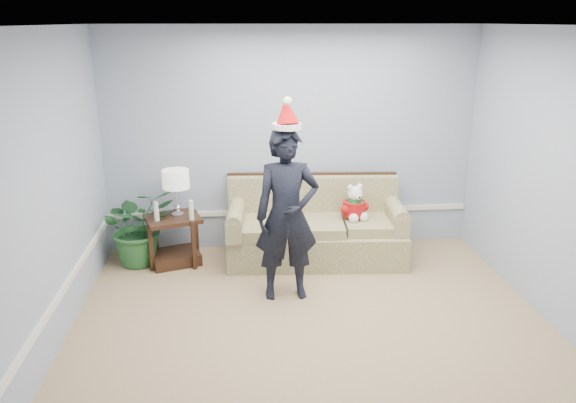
# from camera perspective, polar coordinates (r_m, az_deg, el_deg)

# --- Properties ---
(room_shell) EXTENTS (4.54, 5.04, 2.74)m
(room_shell) POSITION_cam_1_polar(r_m,az_deg,el_deg) (4.43, 3.49, -0.38)
(room_shell) COLOR tan
(room_shell) RESTS_ON ground
(wainscot_trim) EXTENTS (4.49, 4.99, 0.06)m
(wainscot_trim) POSITION_cam_1_polar(r_m,az_deg,el_deg) (5.82, -10.04, -5.50)
(wainscot_trim) COLOR white
(wainscot_trim) RESTS_ON room_shell
(sofa) EXTENTS (2.12, 1.02, 0.97)m
(sofa) POSITION_cam_1_polar(r_m,az_deg,el_deg) (6.72, 2.80, -2.96)
(sofa) COLOR #4F5729
(sofa) RESTS_ON room_shell
(side_table) EXTENTS (0.73, 0.67, 0.58)m
(side_table) POSITION_cam_1_polar(r_m,az_deg,el_deg) (6.73, -11.46, -4.35)
(side_table) COLOR #3C2415
(side_table) RESTS_ON room_shell
(table_lamp) EXTENTS (0.31, 0.31, 0.55)m
(table_lamp) POSITION_cam_1_polar(r_m,az_deg,el_deg) (6.50, -11.33, 2.05)
(table_lamp) COLOR silver
(table_lamp) RESTS_ON side_table
(candle_pair) EXTENTS (0.45, 0.06, 0.23)m
(candle_pair) POSITION_cam_1_polar(r_m,az_deg,el_deg) (6.45, -11.52, -0.98)
(candle_pair) COLOR silver
(candle_pair) RESTS_ON side_table
(houseplant) EXTENTS (1.07, 1.02, 0.92)m
(houseplant) POSITION_cam_1_polar(r_m,az_deg,el_deg) (6.75, -14.97, -2.41)
(houseplant) COLOR #255F2E
(houseplant) RESTS_ON room_shell
(man) EXTENTS (0.66, 0.45, 1.76)m
(man) POSITION_cam_1_polar(r_m,az_deg,el_deg) (5.61, -0.11, -1.41)
(man) COLOR black
(man) RESTS_ON room_shell
(santa_hat) EXTENTS (0.32, 0.35, 0.32)m
(santa_hat) POSITION_cam_1_polar(r_m,az_deg,el_deg) (5.37, -0.13, 8.86)
(santa_hat) COLOR white
(santa_hat) RESTS_ON man
(teddy_bear) EXTENTS (0.33, 0.34, 0.43)m
(teddy_bear) POSITION_cam_1_polar(r_m,az_deg,el_deg) (6.61, 6.76, -0.50)
(teddy_bear) COLOR white
(teddy_bear) RESTS_ON sofa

